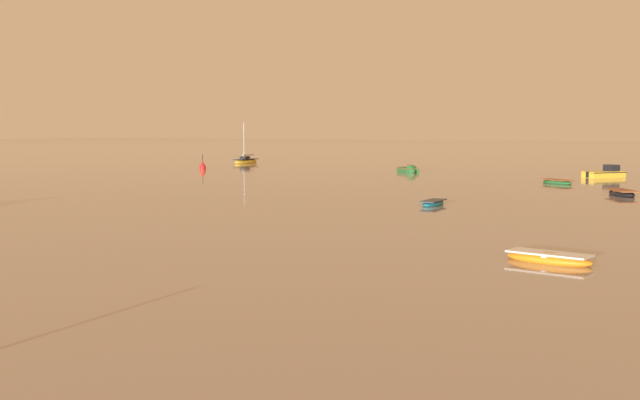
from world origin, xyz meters
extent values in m
cube|color=gold|center=(24.15, 87.10, 0.24)|extent=(4.47, 5.30, 0.98)
cone|color=gold|center=(25.59, 89.28, 0.24)|extent=(2.50, 2.38, 1.96)
cube|color=black|center=(24.19, 87.15, 0.61)|extent=(4.56, 5.41, 0.11)
cube|color=black|center=(24.81, 88.10, 1.12)|extent=(1.95, 1.85, 0.76)
cube|color=#384751|center=(25.14, 88.60, 1.17)|extent=(1.39, 1.05, 0.61)
cube|color=black|center=(22.82, 85.07, 0.39)|extent=(0.49, 0.47, 0.70)
ellipsoid|color=black|center=(31.08, 61.57, 0.16)|extent=(3.61, 4.69, 0.71)
cube|color=brown|center=(31.08, 61.57, 0.46)|extent=(3.40, 4.36, 0.10)
cube|color=brown|center=(31.08, 61.57, 0.36)|extent=(1.35, 0.95, 0.07)
ellipsoid|color=gold|center=(-36.21, 95.52, 0.22)|extent=(2.82, 6.69, 1.12)
cube|color=black|center=(-36.21, 95.52, 0.67)|extent=(2.50, 5.70, 0.11)
cube|color=black|center=(-36.17, 95.20, 0.98)|extent=(1.30, 1.69, 0.40)
cylinder|color=#B7BABF|center=(-36.14, 94.94, 3.86)|extent=(0.11, 0.11, 6.15)
cylinder|color=beige|center=(-36.32, 96.32, 1.40)|extent=(0.67, 3.57, 0.22)
ellipsoid|color=#23602D|center=(22.44, 73.20, 0.15)|extent=(4.18, 3.41, 0.65)
cube|color=brown|center=(22.44, 73.20, 0.42)|extent=(3.89, 3.21, 0.09)
cube|color=brown|center=(22.44, 73.20, 0.32)|extent=(0.91, 1.19, 0.06)
cube|color=#23602D|center=(-0.74, 85.35, 0.21)|extent=(4.18, 4.23, 0.83)
cone|color=#23602D|center=(0.79, 83.78, 0.21)|extent=(2.10, 2.10, 1.66)
cube|color=brown|center=(-0.71, 85.32, 0.52)|extent=(4.27, 4.32, 0.09)
cube|color=brown|center=(-0.29, 84.89, 0.85)|extent=(0.65, 0.65, 0.46)
cube|color=black|center=(-2.17, 86.82, 0.33)|extent=(0.42, 0.41, 0.59)
ellipsoid|color=#197084|center=(20.91, 45.05, 0.12)|extent=(1.46, 3.51, 0.54)
cube|color=#33383F|center=(20.91, 45.05, 0.35)|extent=(1.41, 3.24, 0.07)
cube|color=#33383F|center=(20.91, 45.05, 0.27)|extent=(1.07, 0.31, 0.05)
ellipsoid|color=orange|center=(35.19, 24.93, 0.13)|extent=(3.86, 1.70, 0.59)
cube|color=silver|center=(35.19, 24.93, 0.38)|extent=(3.56, 1.64, 0.08)
cube|color=silver|center=(35.19, 24.93, 0.29)|extent=(0.37, 1.17, 0.06)
cylinder|color=red|center=(-28.85, 76.04, 0.17)|extent=(0.90, 0.90, 0.70)
cone|color=red|center=(-28.85, 76.04, 0.87)|extent=(0.72, 0.72, 0.70)
cylinder|color=black|center=(-28.85, 76.04, 1.67)|extent=(0.10, 0.10, 0.90)
camera|label=1|loc=(44.05, -7.08, 5.56)|focal=42.66mm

